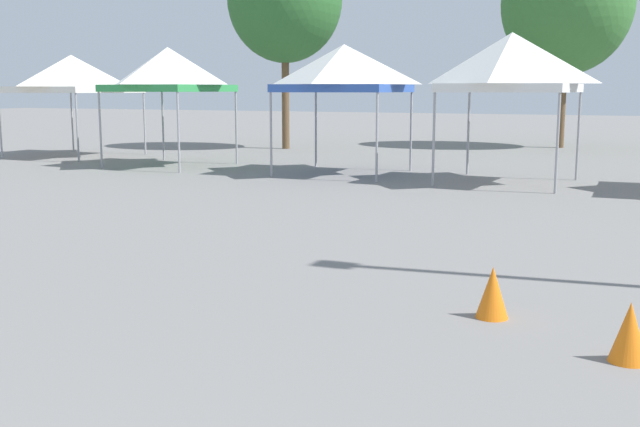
{
  "coord_description": "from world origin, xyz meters",
  "views": [
    {
      "loc": [
        2.28,
        -0.59,
        2.21
      ],
      "look_at": [
        -0.04,
        4.48,
        1.3
      ],
      "focal_mm": 42.67,
      "sensor_mm": 36.0,
      "label": 1
    }
  ],
  "objects": [
    {
      "name": "canopy_tent_far_right",
      "position": [
        -10.95,
        17.81,
        2.78
      ],
      "size": [
        3.05,
        3.05,
        3.42
      ],
      "color": "#9E9EA3",
      "rests_on": "ground"
    },
    {
      "name": "traffic_cone_lot_center",
      "position": [
        2.1,
        5.88,
        0.25
      ],
      "size": [
        0.32,
        0.32,
        0.51
      ],
      "primitive_type": "cone",
      "color": "orange",
      "rests_on": "ground"
    },
    {
      "name": "traffic_cone_near_barrier",
      "position": [
        0.82,
        6.65,
        0.26
      ],
      "size": [
        0.32,
        0.32,
        0.51
      ],
      "primitive_type": "cone",
      "color": "orange",
      "rests_on": "ground"
    },
    {
      "name": "canopy_tent_far_left",
      "position": [
        -5.53,
        17.98,
        2.76
      ],
      "size": [
        3.05,
        3.05,
        3.37
      ],
      "color": "#9E9EA3",
      "rests_on": "ground"
    },
    {
      "name": "canopy_tent_behind_left",
      "position": [
        -1.17,
        17.7,
        2.84
      ],
      "size": [
        3.04,
        3.04,
        3.53
      ],
      "color": "#9E9EA3",
      "rests_on": "ground"
    },
    {
      "name": "tree_behind_tents_right",
      "position": [
        -1.5,
        29.94,
        5.42
      ],
      "size": [
        4.86,
        4.86,
        8.1
      ],
      "color": "brown",
      "rests_on": "ground"
    },
    {
      "name": "canopy_tent_behind_center",
      "position": [
        -15.8,
        19.19,
        2.72
      ],
      "size": [
        3.46,
        3.46,
        3.34
      ],
      "color": "#9E9EA3",
      "rests_on": "ground"
    }
  ]
}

